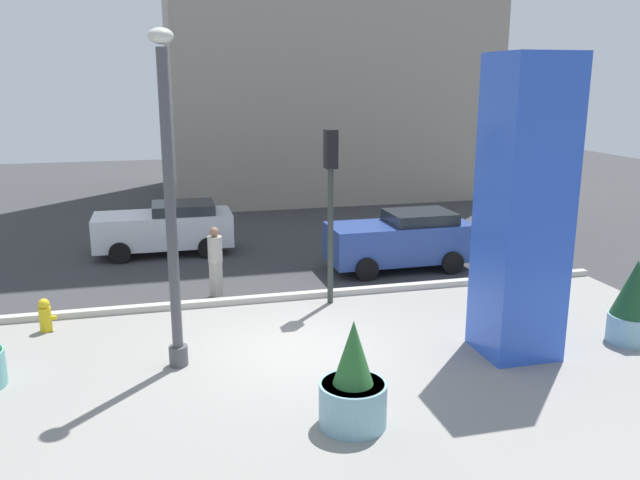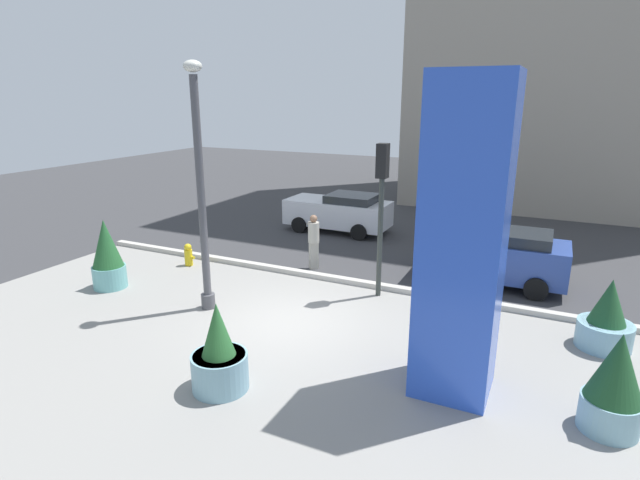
{
  "view_description": "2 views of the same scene",
  "coord_description": "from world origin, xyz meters",
  "px_view_note": "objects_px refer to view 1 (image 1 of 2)",
  "views": [
    {
      "loc": [
        -2.56,
        -12.06,
        5.36
      ],
      "look_at": [
        0.58,
        0.26,
        2.22
      ],
      "focal_mm": 36.62,
      "sensor_mm": 36.0,
      "label": 1
    },
    {
      "loc": [
        5.64,
        -9.91,
        5.44
      ],
      "look_at": [
        0.61,
        0.57,
        2.06
      ],
      "focal_mm": 28.16,
      "sensor_mm": 36.0,
      "label": 2
    }
  ],
  "objects_px": {
    "potted_plant_near_left": "(353,387)",
    "traffic_light_far_side": "(331,188)",
    "lamp_post": "(170,211)",
    "car_curb_west": "(166,227)",
    "potted_plant_near_right": "(547,270)",
    "fire_hydrant": "(45,315)",
    "pedestrian_on_sidewalk": "(215,258)",
    "potted_plant_by_pillar": "(634,303)",
    "car_passing_lane": "(401,240)",
    "art_pillar_blue": "(523,210)"
  },
  "relations": [
    {
      "from": "lamp_post",
      "to": "art_pillar_blue",
      "type": "bearing_deg",
      "value": -8.62
    },
    {
      "from": "car_curb_west",
      "to": "lamp_post",
      "type": "bearing_deg",
      "value": -89.96
    },
    {
      "from": "potted_plant_by_pillar",
      "to": "pedestrian_on_sidewalk",
      "type": "xyz_separation_m",
      "value": [
        -8.08,
        5.2,
        0.14
      ]
    },
    {
      "from": "lamp_post",
      "to": "potted_plant_near_right",
      "type": "bearing_deg",
      "value": 12.51
    },
    {
      "from": "fire_hydrant",
      "to": "pedestrian_on_sidewalk",
      "type": "xyz_separation_m",
      "value": [
        3.84,
        1.53,
        0.63
      ]
    },
    {
      "from": "traffic_light_far_side",
      "to": "fire_hydrant",
      "type": "bearing_deg",
      "value": -177.69
    },
    {
      "from": "lamp_post",
      "to": "traffic_light_far_side",
      "type": "bearing_deg",
      "value": 36.26
    },
    {
      "from": "potted_plant_near_left",
      "to": "car_curb_west",
      "type": "distance_m",
      "value": 11.9
    },
    {
      "from": "potted_plant_near_left",
      "to": "pedestrian_on_sidewalk",
      "type": "relative_size",
      "value": 0.99
    },
    {
      "from": "traffic_light_far_side",
      "to": "pedestrian_on_sidewalk",
      "type": "height_order",
      "value": "traffic_light_far_side"
    },
    {
      "from": "fire_hydrant",
      "to": "pedestrian_on_sidewalk",
      "type": "bearing_deg",
      "value": 21.77
    },
    {
      "from": "art_pillar_blue",
      "to": "potted_plant_near_right",
      "type": "xyz_separation_m",
      "value": [
        2.72,
        3.06,
        -2.27
      ]
    },
    {
      "from": "lamp_post",
      "to": "fire_hydrant",
      "type": "bearing_deg",
      "value": 137.48
    },
    {
      "from": "lamp_post",
      "to": "traffic_light_far_side",
      "type": "height_order",
      "value": "lamp_post"
    },
    {
      "from": "pedestrian_on_sidewalk",
      "to": "potted_plant_near_left",
      "type": "bearing_deg",
      "value": -78.14
    },
    {
      "from": "traffic_light_far_side",
      "to": "pedestrian_on_sidewalk",
      "type": "relative_size",
      "value": 2.37
    },
    {
      "from": "lamp_post",
      "to": "pedestrian_on_sidewalk",
      "type": "xyz_separation_m",
      "value": [
        1.11,
        4.03,
        -2.03
      ]
    },
    {
      "from": "lamp_post",
      "to": "potted_plant_near_right",
      "type": "relative_size",
      "value": 3.84
    },
    {
      "from": "potted_plant_near_right",
      "to": "pedestrian_on_sidewalk",
      "type": "height_order",
      "value": "pedestrian_on_sidewalk"
    },
    {
      "from": "lamp_post",
      "to": "car_passing_lane",
      "type": "relative_size",
      "value": 1.51
    },
    {
      "from": "fire_hydrant",
      "to": "traffic_light_far_side",
      "type": "distance_m",
      "value": 6.96
    },
    {
      "from": "potted_plant_by_pillar",
      "to": "car_passing_lane",
      "type": "xyz_separation_m",
      "value": [
        -2.66,
        6.35,
        -0.0
      ]
    },
    {
      "from": "potted_plant_near_left",
      "to": "potted_plant_by_pillar",
      "type": "distance_m",
      "value": 6.86
    },
    {
      "from": "potted_plant_by_pillar",
      "to": "fire_hydrant",
      "type": "height_order",
      "value": "potted_plant_by_pillar"
    },
    {
      "from": "potted_plant_near_right",
      "to": "fire_hydrant",
      "type": "relative_size",
      "value": 2.16
    },
    {
      "from": "art_pillar_blue",
      "to": "potted_plant_by_pillar",
      "type": "bearing_deg",
      "value": -3.65
    },
    {
      "from": "potted_plant_near_left",
      "to": "fire_hydrant",
      "type": "height_order",
      "value": "potted_plant_near_left"
    },
    {
      "from": "potted_plant_near_right",
      "to": "pedestrian_on_sidewalk",
      "type": "relative_size",
      "value": 0.91
    },
    {
      "from": "potted_plant_near_left",
      "to": "potted_plant_near_right",
      "type": "bearing_deg",
      "value": 36.84
    },
    {
      "from": "art_pillar_blue",
      "to": "fire_hydrant",
      "type": "distance_m",
      "value": 10.26
    },
    {
      "from": "potted_plant_by_pillar",
      "to": "car_curb_west",
      "type": "xyz_separation_m",
      "value": [
        -9.2,
        9.82,
        -0.04
      ]
    },
    {
      "from": "traffic_light_far_side",
      "to": "pedestrian_on_sidewalk",
      "type": "xyz_separation_m",
      "value": [
        -2.65,
        1.27,
        -1.87
      ]
    },
    {
      "from": "potted_plant_near_left",
      "to": "traffic_light_far_side",
      "type": "distance_m",
      "value": 6.25
    },
    {
      "from": "potted_plant_near_left",
      "to": "fire_hydrant",
      "type": "xyz_separation_m",
      "value": [
        -5.31,
        5.46,
        -0.29
      ]
    },
    {
      "from": "art_pillar_blue",
      "to": "potted_plant_near_left",
      "type": "xyz_separation_m",
      "value": [
        -3.99,
        -1.97,
        -2.26
      ]
    },
    {
      "from": "fire_hydrant",
      "to": "car_curb_west",
      "type": "height_order",
      "value": "car_curb_west"
    },
    {
      "from": "art_pillar_blue",
      "to": "fire_hydrant",
      "type": "relative_size",
      "value": 7.79
    },
    {
      "from": "art_pillar_blue",
      "to": "pedestrian_on_sidewalk",
      "type": "relative_size",
      "value": 3.27
    },
    {
      "from": "lamp_post",
      "to": "art_pillar_blue",
      "type": "xyz_separation_m",
      "value": [
        6.57,
        -1.0,
        -0.1
      ]
    },
    {
      "from": "art_pillar_blue",
      "to": "fire_hydrant",
      "type": "height_order",
      "value": "art_pillar_blue"
    },
    {
      "from": "potted_plant_near_left",
      "to": "traffic_light_far_side",
      "type": "bearing_deg",
      "value": 78.32
    },
    {
      "from": "potted_plant_near_right",
      "to": "potted_plant_by_pillar",
      "type": "height_order",
      "value": "potted_plant_by_pillar"
    },
    {
      "from": "car_curb_west",
      "to": "car_passing_lane",
      "type": "relative_size",
      "value": 1.03
    },
    {
      "from": "lamp_post",
      "to": "fire_hydrant",
      "type": "relative_size",
      "value": 8.29
    },
    {
      "from": "potted_plant_by_pillar",
      "to": "car_passing_lane",
      "type": "height_order",
      "value": "potted_plant_by_pillar"
    },
    {
      "from": "potted_plant_near_left",
      "to": "car_passing_lane",
      "type": "xyz_separation_m",
      "value": [
        3.96,
        8.14,
        0.2
      ]
    },
    {
      "from": "potted_plant_near_left",
      "to": "traffic_light_far_side",
      "type": "height_order",
      "value": "traffic_light_far_side"
    },
    {
      "from": "potted_plant_by_pillar",
      "to": "pedestrian_on_sidewalk",
      "type": "relative_size",
      "value": 1.0
    },
    {
      "from": "fire_hydrant",
      "to": "pedestrian_on_sidewalk",
      "type": "height_order",
      "value": "pedestrian_on_sidewalk"
    },
    {
      "from": "traffic_light_far_side",
      "to": "car_curb_west",
      "type": "height_order",
      "value": "traffic_light_far_side"
    }
  ]
}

